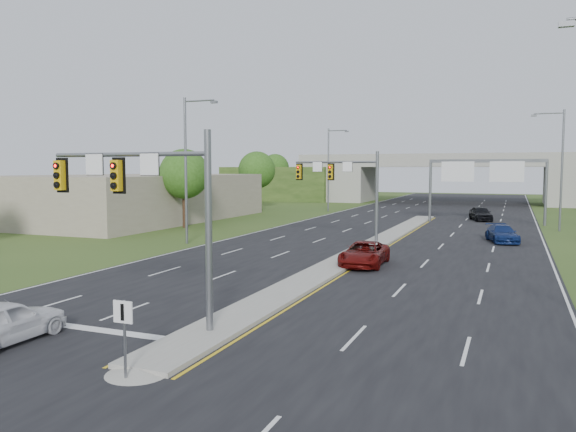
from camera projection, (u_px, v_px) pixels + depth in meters
The scene contains 22 objects.
ground at pixel (210, 335), 19.25m from camera, with size 240.00×240.00×0.00m, color #2B4418.
road at pixel (401, 231), 51.59m from camera, with size 24.00×160.00×0.02m, color black.
median at pixel (370, 246), 40.50m from camera, with size 2.00×54.00×0.16m, color gray.
median_nose at pixel (137, 371), 15.54m from camera, with size 2.00×2.00×0.16m, color gray.
lane_markings at pixel (380, 238), 46.19m from camera, with size 23.72×160.00×0.01m.
signal_mast_near at pixel (151, 196), 19.63m from camera, with size 6.62×0.60×7.00m.
signal_mast_far at pixel (348, 181), 42.73m from camera, with size 6.62×0.60×7.00m.
keep_right_sign at pixel (124, 326), 14.94m from camera, with size 0.60×0.13×2.20m.
sign_gantry at pixel (485, 173), 57.83m from camera, with size 11.58×0.44×6.67m.
overpass at pixel (452, 182), 92.88m from camera, with size 80.00×14.00×8.10m.
lightpole_l_mid at pixel (188, 163), 42.17m from camera, with size 2.85×0.25×11.00m.
lightpole_l_far at pixel (330, 166), 74.52m from camera, with size 2.85×0.25×11.00m.
lightpole_r_far at pixel (560, 164), 50.74m from camera, with size 2.85×0.25×11.00m.
tree_l_near at pixel (184, 174), 53.99m from camera, with size 4.80×4.80×7.60m.
tree_l_mid at pixel (257, 170), 78.56m from camera, with size 5.20×5.20×8.12m.
tree_back_a at pixel (275, 168), 119.79m from camera, with size 6.00×6.00×8.85m.
tree_back_b at pixel (338, 170), 114.60m from camera, with size 5.60×5.60×8.32m.
commercial_building at pixel (132, 197), 62.57m from camera, with size 18.00×30.00×5.00m, color gray.
car_white at pixel (4, 322), 18.21m from camera, with size 1.70×4.24×1.44m, color silver.
car_far_a at pixel (364, 254), 32.91m from camera, with size 2.32×5.03×1.40m, color #580A08.
car_far_b at pixel (502, 234), 43.35m from camera, with size 1.86×4.58×1.33m, color navy.
car_far_c at pixel (481, 213), 61.53m from camera, with size 1.85×4.60×1.57m, color black.
Camera 1 is at (9.54, -16.46, 5.69)m, focal length 35.00 mm.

